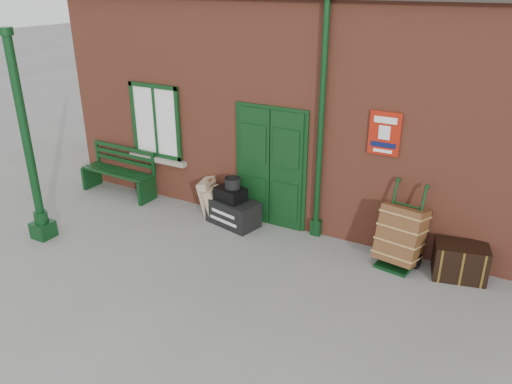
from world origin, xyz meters
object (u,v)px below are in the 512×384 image
Objects in this scene: bench at (120,170)px; porter_trolley at (401,235)px; houdini_trunk at (233,212)px; dark_trunk at (460,261)px.

bench is 5.99m from porter_trolley.
dark_trunk is (4.01, 0.13, 0.04)m from houdini_trunk.
houdini_trunk is 1.25× the size of dark_trunk.
dark_trunk is at bearing 1.99° from bench.
houdini_trunk is at bearing -170.06° from porter_trolley.
bench reaches higher than houdini_trunk.
dark_trunk is at bearing 12.35° from porter_trolley.
porter_trolley is (5.99, -0.05, -0.01)m from bench.
dark_trunk is (6.91, 0.01, -0.25)m from bench.
bench is at bearing -171.80° from porter_trolley.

